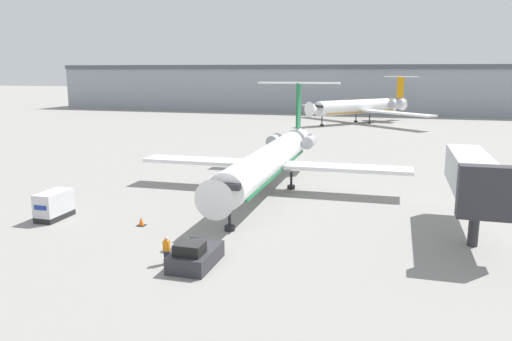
{
  "coord_description": "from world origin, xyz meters",
  "views": [
    {
      "loc": [
        11.67,
        -26.99,
        11.97
      ],
      "look_at": [
        0.0,
        14.62,
        3.24
      ],
      "focal_mm": 35.0,
      "sensor_mm": 36.0,
      "label": 1
    }
  ],
  "objects_px": {
    "airplane_main": "(271,158)",
    "pushback_tug": "(195,256)",
    "airplane_parked_far_left": "(361,107)",
    "traffic_cone_left": "(141,222)",
    "worker_near_tug": "(167,250)",
    "luggage_cart": "(54,205)",
    "jet_bridge": "(473,176)"
  },
  "relations": [
    {
      "from": "jet_bridge",
      "to": "traffic_cone_left",
      "type": "bearing_deg",
      "value": -169.32
    },
    {
      "from": "pushback_tug",
      "to": "traffic_cone_left",
      "type": "bearing_deg",
      "value": 138.45
    },
    {
      "from": "airplane_main",
      "to": "jet_bridge",
      "type": "bearing_deg",
      "value": -28.89
    },
    {
      "from": "pushback_tug",
      "to": "jet_bridge",
      "type": "bearing_deg",
      "value": 32.63
    },
    {
      "from": "pushback_tug",
      "to": "jet_bridge",
      "type": "relative_size",
      "value": 0.33
    },
    {
      "from": "airplane_main",
      "to": "airplane_parked_far_left",
      "type": "xyz_separation_m",
      "value": [
        4.0,
        68.85,
        0.48
      ]
    },
    {
      "from": "luggage_cart",
      "to": "jet_bridge",
      "type": "xyz_separation_m",
      "value": [
        32.08,
        4.82,
        3.31
      ]
    },
    {
      "from": "airplane_main",
      "to": "airplane_parked_far_left",
      "type": "relative_size",
      "value": 1.04
    },
    {
      "from": "airplane_main",
      "to": "worker_near_tug",
      "type": "distance_m",
      "value": 21.04
    },
    {
      "from": "pushback_tug",
      "to": "worker_near_tug",
      "type": "height_order",
      "value": "worker_near_tug"
    },
    {
      "from": "luggage_cart",
      "to": "traffic_cone_left",
      "type": "bearing_deg",
      "value": 1.71
    },
    {
      "from": "traffic_cone_left",
      "to": "airplane_parked_far_left",
      "type": "bearing_deg",
      "value": 82.5
    },
    {
      "from": "luggage_cart",
      "to": "airplane_main",
      "type": "bearing_deg",
      "value": 44.53
    },
    {
      "from": "luggage_cart",
      "to": "traffic_cone_left",
      "type": "height_order",
      "value": "luggage_cart"
    },
    {
      "from": "worker_near_tug",
      "to": "airplane_parked_far_left",
      "type": "xyz_separation_m",
      "value": [
        5.55,
        89.7,
        2.82
      ]
    },
    {
      "from": "worker_near_tug",
      "to": "airplane_main",
      "type": "bearing_deg",
      "value": 85.75
    },
    {
      "from": "airplane_main",
      "to": "airplane_parked_far_left",
      "type": "bearing_deg",
      "value": 86.68
    },
    {
      "from": "airplane_main",
      "to": "traffic_cone_left",
      "type": "relative_size",
      "value": 47.17
    },
    {
      "from": "traffic_cone_left",
      "to": "jet_bridge",
      "type": "relative_size",
      "value": 0.05
    },
    {
      "from": "airplane_main",
      "to": "pushback_tug",
      "type": "height_order",
      "value": "airplane_main"
    },
    {
      "from": "pushback_tug",
      "to": "airplane_parked_far_left",
      "type": "xyz_separation_m",
      "value": [
        3.73,
        89.43,
        3.12
      ]
    },
    {
      "from": "pushback_tug",
      "to": "luggage_cart",
      "type": "height_order",
      "value": "luggage_cart"
    },
    {
      "from": "airplane_main",
      "to": "airplane_parked_far_left",
      "type": "height_order",
      "value": "airplane_parked_far_left"
    },
    {
      "from": "pushback_tug",
      "to": "jet_bridge",
      "type": "height_order",
      "value": "jet_bridge"
    },
    {
      "from": "traffic_cone_left",
      "to": "pushback_tug",
      "type": "bearing_deg",
      "value": -41.55
    },
    {
      "from": "airplane_main",
      "to": "pushback_tug",
      "type": "relative_size",
      "value": 7.95
    },
    {
      "from": "airplane_main",
      "to": "worker_near_tug",
      "type": "bearing_deg",
      "value": -94.25
    },
    {
      "from": "luggage_cart",
      "to": "jet_bridge",
      "type": "distance_m",
      "value": 32.6
    },
    {
      "from": "airplane_parked_far_left",
      "to": "traffic_cone_left",
      "type": "bearing_deg",
      "value": -97.5
    },
    {
      "from": "pushback_tug",
      "to": "worker_near_tug",
      "type": "xyz_separation_m",
      "value": [
        -1.82,
        -0.27,
        0.3
      ]
    },
    {
      "from": "worker_near_tug",
      "to": "traffic_cone_left",
      "type": "bearing_deg",
      "value": 128.99
    },
    {
      "from": "luggage_cart",
      "to": "jet_bridge",
      "type": "relative_size",
      "value": 0.26
    }
  ]
}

